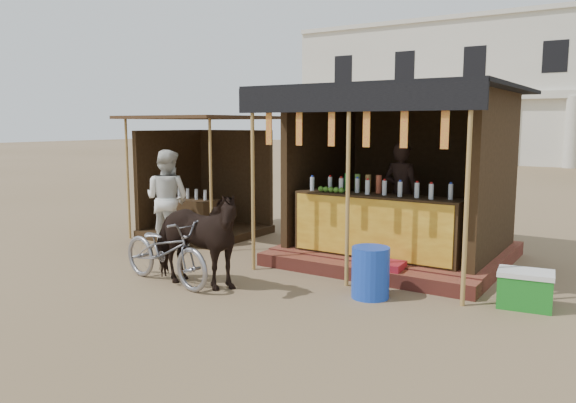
# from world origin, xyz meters

# --- Properties ---
(ground) EXTENTS (120.00, 120.00, 0.00)m
(ground) POSITION_xyz_m (0.00, 0.00, 0.00)
(ground) COLOR #846B4C
(ground) RESTS_ON ground
(main_stall) EXTENTS (3.60, 3.61, 2.78)m
(main_stall) POSITION_xyz_m (1.00, 3.36, 1.03)
(main_stall) COLOR brown
(main_stall) RESTS_ON ground
(secondary_stall) EXTENTS (2.40, 2.40, 2.38)m
(secondary_stall) POSITION_xyz_m (-3.17, 3.24, 0.85)
(secondary_stall) COLOR #352313
(secondary_stall) RESTS_ON ground
(cow) EXTENTS (1.64, 0.85, 1.35)m
(cow) POSITION_xyz_m (-0.71, 0.34, 0.67)
(cow) COLOR black
(cow) RESTS_ON ground
(motorbike) EXTENTS (1.85, 0.86, 0.94)m
(motorbike) POSITION_xyz_m (-1.18, 0.27, 0.47)
(motorbike) COLOR gray
(motorbike) RESTS_ON ground
(bystander) EXTENTS (0.97, 0.81, 1.77)m
(bystander) POSITION_xyz_m (-2.86, 2.00, 0.89)
(bystander) COLOR silver
(bystander) RESTS_ON ground
(blue_barrel) EXTENTS (0.63, 0.63, 0.66)m
(blue_barrel) POSITION_xyz_m (1.50, 1.24, 0.33)
(blue_barrel) COLOR blue
(blue_barrel) RESTS_ON ground
(red_crate) EXTENTS (0.42, 0.44, 0.30)m
(red_crate) POSITION_xyz_m (1.44, 2.00, 0.15)
(red_crate) COLOR maroon
(red_crate) RESTS_ON ground
(cooler) EXTENTS (0.69, 0.52, 0.46)m
(cooler) POSITION_xyz_m (3.26, 1.90, 0.23)
(cooler) COLOR #1C7E21
(cooler) RESTS_ON ground
(background_building) EXTENTS (26.00, 7.45, 8.18)m
(background_building) POSITION_xyz_m (-2.00, 29.94, 3.98)
(background_building) COLOR silver
(background_building) RESTS_ON ground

